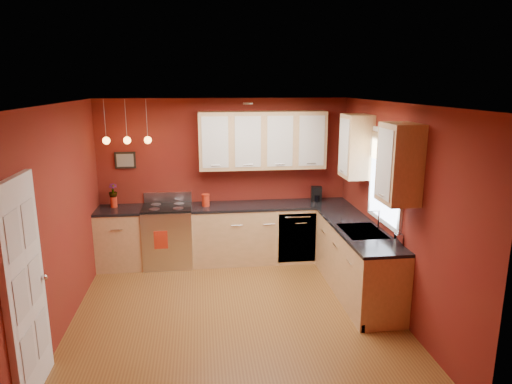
{
  "coord_description": "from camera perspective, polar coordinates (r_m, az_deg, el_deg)",
  "views": [
    {
      "loc": [
        -0.38,
        -5.18,
        2.82
      ],
      "look_at": [
        0.38,
        1.0,
        1.34
      ],
      "focal_mm": 32.0,
      "sensor_mm": 36.0,
      "label": 1
    }
  ],
  "objects": [
    {
      "name": "coffee_maker",
      "position": [
        7.52,
        7.56,
        -0.31
      ],
      "size": [
        0.19,
        0.19,
        0.24
      ],
      "rotation": [
        0.0,
        0.0,
        -0.16
      ],
      "color": "black",
      "rests_on": "counter_back_right"
    },
    {
      "name": "wall_left",
      "position": [
        5.64,
        -23.49,
        -3.4
      ],
      "size": [
        0.02,
        4.2,
        2.6
      ],
      "primitive_type": "cube",
      "color": "maroon",
      "rests_on": "floor"
    },
    {
      "name": "counter_back_right",
      "position": [
        7.32,
        1.93,
        -1.65
      ],
      "size": [
        2.54,
        0.62,
        0.04
      ],
      "primitive_type": "cube",
      "color": "black",
      "rests_on": "base_cabinets_back_right"
    },
    {
      "name": "door_left_wall",
      "position": [
        4.65,
        -26.9,
        -10.87
      ],
      "size": [
        0.12,
        0.82,
        2.05
      ],
      "color": "white",
      "rests_on": "floor"
    },
    {
      "name": "dish_towel",
      "position": [
        7.06,
        -11.81,
        -5.89
      ],
      "size": [
        0.2,
        0.01,
        0.28
      ],
      "primitive_type": "cube",
      "color": "#B42813",
      "rests_on": "gas_range"
    },
    {
      "name": "upper_cabinets_back",
      "position": [
        7.22,
        0.81,
        6.49
      ],
      "size": [
        2.0,
        0.35,
        0.9
      ],
      "primitive_type": "cube",
      "color": "tan",
      "rests_on": "wall_back"
    },
    {
      "name": "red_vase",
      "position": [
        7.43,
        -17.36,
        -1.2
      ],
      "size": [
        0.1,
        0.1,
        0.17
      ],
      "primitive_type": "cylinder",
      "color": "#B42813",
      "rests_on": "counter_back_left"
    },
    {
      "name": "pendant_lights",
      "position": [
        7.06,
        -15.81,
        6.3
      ],
      "size": [
        0.71,
        0.11,
        0.66
      ],
      "color": "#95959A",
      "rests_on": "ceiling"
    },
    {
      "name": "window",
      "position": [
        6.07,
        15.94,
        2.14
      ],
      "size": [
        0.06,
        1.02,
        1.22
      ],
      "color": "white",
      "rests_on": "wall_right"
    },
    {
      "name": "wall_front",
      "position": [
        3.46,
        -0.01,
        -12.73
      ],
      "size": [
        4.0,
        0.02,
        2.6
      ],
      "primitive_type": "cube",
      "color": "maroon",
      "rests_on": "floor"
    },
    {
      "name": "ceiling",
      "position": [
        5.2,
        -2.89,
        10.95
      ],
      "size": [
        4.0,
        4.2,
        0.02
      ],
      "primitive_type": "cube",
      "color": "silver",
      "rests_on": "wall_back"
    },
    {
      "name": "upper_cabinets_right",
      "position": [
        5.99,
        14.68,
        4.61
      ],
      "size": [
        0.35,
        1.95,
        0.9
      ],
      "primitive_type": "cube",
      "color": "tan",
      "rests_on": "wall_right"
    },
    {
      "name": "gas_range",
      "position": [
        7.38,
        -10.91,
        -5.32
      ],
      "size": [
        0.76,
        0.64,
        1.11
      ],
      "color": "silver",
      "rests_on": "floor"
    },
    {
      "name": "base_cabinets_right",
      "position": [
        6.45,
        12.44,
        -8.48
      ],
      "size": [
        0.6,
        2.1,
        0.9
      ],
      "primitive_type": "cube",
      "color": "tan",
      "rests_on": "floor"
    },
    {
      "name": "floor",
      "position": [
        5.91,
        -2.59,
        -15.12
      ],
      "size": [
        4.2,
        4.2,
        0.0
      ],
      "primitive_type": "plane",
      "color": "brown",
      "rests_on": "ground"
    },
    {
      "name": "base_cabinets_back_right",
      "position": [
        7.45,
        1.9,
        -5.14
      ],
      "size": [
        2.54,
        0.6,
        0.9
      ],
      "primitive_type": "cube",
      "color": "tan",
      "rests_on": "floor"
    },
    {
      "name": "counter_back_left",
      "position": [
        7.34,
        -16.76,
        -2.17
      ],
      "size": [
        0.7,
        0.62,
        0.04
      ],
      "primitive_type": "cube",
      "color": "black",
      "rests_on": "base_cabinets_back_left"
    },
    {
      "name": "counter_right",
      "position": [
        6.3,
        12.65,
        -4.5
      ],
      "size": [
        0.62,
        2.1,
        0.04
      ],
      "primitive_type": "cube",
      "color": "black",
      "rests_on": "base_cabinets_right"
    },
    {
      "name": "wall_picture",
      "position": [
        7.45,
        -16.03,
        3.84
      ],
      "size": [
        0.32,
        0.03,
        0.26
      ],
      "primitive_type": "cube",
      "color": "black",
      "rests_on": "wall_back"
    },
    {
      "name": "sink",
      "position": [
        6.16,
        13.13,
        -4.97
      ],
      "size": [
        0.5,
        0.7,
        0.33
      ],
      "color": "#95959A",
      "rests_on": "counter_right"
    },
    {
      "name": "wall_right",
      "position": [
        5.9,
        17.04,
        -2.14
      ],
      "size": [
        0.02,
        4.2,
        2.6
      ],
      "primitive_type": "cube",
      "color": "maroon",
      "rests_on": "floor"
    },
    {
      "name": "flowers",
      "position": [
        7.39,
        -17.45,
        0.13
      ],
      "size": [
        0.16,
        0.16,
        0.23
      ],
      "primitive_type": "imported",
      "rotation": [
        0.0,
        0.0,
        0.28
      ],
      "color": "#B42813",
      "rests_on": "red_vase"
    },
    {
      "name": "base_cabinets_back_left",
      "position": [
        7.48,
        -16.51,
        -5.64
      ],
      "size": [
        0.7,
        0.6,
        0.9
      ],
      "primitive_type": "cube",
      "color": "tan",
      "rests_on": "floor"
    },
    {
      "name": "soap_pump",
      "position": [
        5.74,
        17.4,
        -5.37
      ],
      "size": [
        0.09,
        0.09,
        0.19
      ],
      "primitive_type": "imported",
      "rotation": [
        0.0,
        0.0,
        -0.06
      ],
      "color": "silver",
      "rests_on": "counter_right"
    },
    {
      "name": "dishwasher_front",
      "position": [
        7.25,
        5.16,
        -5.73
      ],
      "size": [
        0.6,
        0.02,
        0.8
      ],
      "primitive_type": "cube",
      "color": "silver",
      "rests_on": "base_cabinets_back_right"
    },
    {
      "name": "red_canister",
      "position": [
        7.2,
        -6.31,
        -1.02
      ],
      "size": [
        0.13,
        0.13,
        0.19
      ],
      "color": "#B42813",
      "rests_on": "counter_back_right"
    },
    {
      "name": "wall_back",
      "position": [
        7.45,
        -3.97,
        1.6
      ],
      "size": [
        4.0,
        0.02,
        2.6
      ],
      "primitive_type": "cube",
      "color": "maroon",
      "rests_on": "floor"
    }
  ]
}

